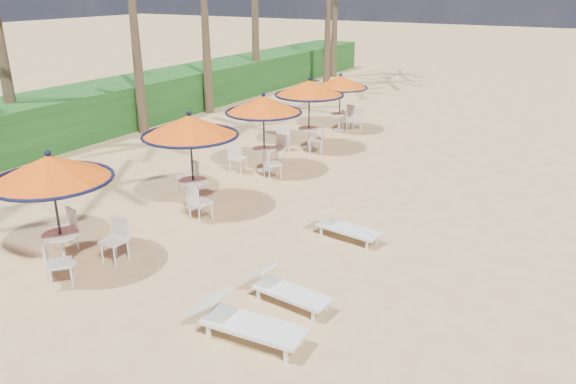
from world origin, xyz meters
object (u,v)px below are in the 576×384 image
at_px(station_1, 190,135).
at_px(lounger_far, 342,226).
at_px(station_4, 342,89).
at_px(lounger_near, 242,320).
at_px(lounger_mid, 284,288).
at_px(station_0, 55,183).
at_px(station_3, 308,95).
at_px(station_2, 263,114).

bearing_deg(station_1, lounger_far, 3.46).
distance_m(station_4, lounger_near, 15.09).
bearing_deg(lounger_mid, lounger_near, -85.17).
distance_m(station_0, station_1, 4.06).
bearing_deg(station_4, lounger_near, -71.21).
relative_size(station_4, lounger_far, 1.25).
bearing_deg(station_0, station_4, 90.20).
xyz_separation_m(station_0, station_3, (0.13, 10.69, 0.09)).
relative_size(station_3, lounger_near, 1.22).
height_order(station_3, lounger_mid, station_3).
height_order(lounger_mid, lounger_far, same).
xyz_separation_m(station_1, station_3, (-0.08, 6.64, -0.04)).
relative_size(station_1, lounger_far, 1.44).
relative_size(station_2, lounger_mid, 1.39).
bearing_deg(lounger_far, lounger_mid, -77.50).
bearing_deg(lounger_mid, lounger_far, 100.88).
relative_size(station_0, station_3, 0.99).
relative_size(station_2, lounger_near, 1.19).
relative_size(station_0, station_2, 1.02).
xyz_separation_m(station_0, lounger_mid, (4.81, 1.09, -1.60)).
xyz_separation_m(station_2, lounger_far, (4.38, -3.38, -1.57)).
distance_m(station_3, lounger_mid, 10.82).
xyz_separation_m(station_0, station_2, (0.14, 7.70, -0.04)).
xyz_separation_m(station_1, station_4, (-0.26, 9.90, -0.34)).
distance_m(station_0, lounger_mid, 5.19).
bearing_deg(station_3, lounger_near, -66.96).
bearing_deg(station_1, lounger_mid, -32.81).
height_order(station_2, station_4, station_2).
distance_m(station_2, station_3, 3.00).
bearing_deg(station_2, lounger_mid, -54.74).
relative_size(station_1, station_2, 1.05).
bearing_deg(lounger_near, lounger_far, 89.63).
relative_size(station_1, lounger_near, 1.24).
bearing_deg(lounger_near, station_1, 132.86).
distance_m(station_1, lounger_mid, 5.74).
height_order(station_0, lounger_far, station_0).
xyz_separation_m(station_1, station_2, (-0.07, 3.64, -0.17)).
bearing_deg(lounger_far, station_1, -169.23).
height_order(station_4, lounger_near, station_4).
bearing_deg(lounger_far, station_3, 131.84).
height_order(station_3, station_4, station_3).
bearing_deg(station_4, station_1, -88.50).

